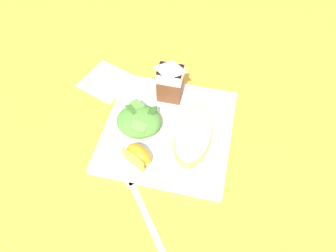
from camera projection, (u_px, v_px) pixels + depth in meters
ground at (168, 133)px, 0.73m from camera, size 3.00×3.00×0.00m
white_plate at (168, 131)px, 0.72m from camera, size 0.28×0.28×0.02m
cheesy_pizza_bread at (194, 133)px, 0.69m from camera, size 0.08×0.17×0.04m
green_salad_pile at (139, 121)px, 0.70m from camera, size 0.10×0.10×0.05m
milk_carton at (170, 79)px, 0.72m from camera, size 0.06×0.04×0.11m
orange_wedge_front at (138, 155)px, 0.65m from camera, size 0.07×0.06×0.04m
paper_napkin at (106, 81)px, 0.82m from camera, size 0.14×0.14×0.00m
metal_fork at (141, 202)px, 0.63m from camera, size 0.13×0.16×0.01m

